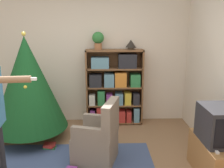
{
  "coord_description": "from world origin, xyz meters",
  "views": [
    {
      "loc": [
        0.29,
        -2.72,
        1.96
      ],
      "look_at": [
        0.42,
        0.96,
        1.05
      ],
      "focal_mm": 40.0,
      "sensor_mm": 36.0,
      "label": 1
    }
  ],
  "objects_px": {
    "christmas_tree": "(28,83)",
    "table_lamp": "(131,44)",
    "bookshelf": "(114,88)",
    "armchair": "(98,141)",
    "potted_plant": "(98,39)",
    "television": "(218,125)"
  },
  "relations": [
    {
      "from": "christmas_tree",
      "to": "table_lamp",
      "type": "xyz_separation_m",
      "value": [
        1.77,
        0.66,
        0.58
      ]
    },
    {
      "from": "christmas_tree",
      "to": "table_lamp",
      "type": "distance_m",
      "value": 1.98
    },
    {
      "from": "bookshelf",
      "to": "armchair",
      "type": "height_order",
      "value": "bookshelf"
    },
    {
      "from": "armchair",
      "to": "potted_plant",
      "type": "relative_size",
      "value": 2.8
    },
    {
      "from": "television",
      "to": "christmas_tree",
      "type": "bearing_deg",
      "value": 155.93
    },
    {
      "from": "armchair",
      "to": "table_lamp",
      "type": "xyz_separation_m",
      "value": [
        0.61,
        1.43,
        1.25
      ]
    },
    {
      "from": "christmas_tree",
      "to": "potted_plant",
      "type": "bearing_deg",
      "value": 29.78
    },
    {
      "from": "bookshelf",
      "to": "television",
      "type": "distance_m",
      "value": 2.21
    },
    {
      "from": "television",
      "to": "christmas_tree",
      "type": "relative_size",
      "value": 0.3
    },
    {
      "from": "bookshelf",
      "to": "christmas_tree",
      "type": "distance_m",
      "value": 1.62
    },
    {
      "from": "television",
      "to": "armchair",
      "type": "bearing_deg",
      "value": 164.38
    },
    {
      "from": "bookshelf",
      "to": "potted_plant",
      "type": "xyz_separation_m",
      "value": [
        -0.3,
        0.01,
        0.94
      ]
    },
    {
      "from": "potted_plant",
      "to": "table_lamp",
      "type": "height_order",
      "value": "potted_plant"
    },
    {
      "from": "christmas_tree",
      "to": "table_lamp",
      "type": "height_order",
      "value": "christmas_tree"
    },
    {
      "from": "television",
      "to": "table_lamp",
      "type": "distance_m",
      "value": 2.23
    },
    {
      "from": "bookshelf",
      "to": "christmas_tree",
      "type": "relative_size",
      "value": 0.8
    },
    {
      "from": "bookshelf",
      "to": "television",
      "type": "bearing_deg",
      "value": -56.62
    },
    {
      "from": "bookshelf",
      "to": "armchair",
      "type": "xyz_separation_m",
      "value": [
        -0.29,
        -1.43,
        -0.39
      ]
    },
    {
      "from": "television",
      "to": "christmas_tree",
      "type": "distance_m",
      "value": 2.94
    },
    {
      "from": "christmas_tree",
      "to": "television",
      "type": "bearing_deg",
      "value": -24.07
    },
    {
      "from": "christmas_tree",
      "to": "potted_plant",
      "type": "distance_m",
      "value": 1.49
    },
    {
      "from": "television",
      "to": "armchair",
      "type": "xyz_separation_m",
      "value": [
        -1.51,
        0.42,
        -0.4
      ]
    }
  ]
}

